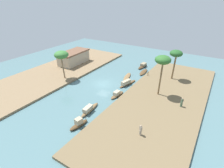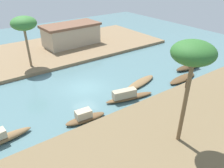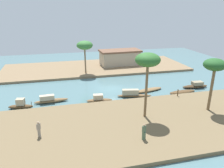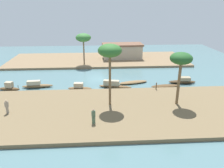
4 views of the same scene
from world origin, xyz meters
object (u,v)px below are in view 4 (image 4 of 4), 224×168
(sampan_with_tall_canopy, at_px, (165,86))
(palm_tree_left_far, at_px, (181,60))
(sampan_downstream_large, at_px, (79,87))
(riverside_building, at_px, (122,51))
(palm_tree_left_near, at_px, (110,52))
(sampan_near_left_bank, at_px, (9,88))
(person_on_near_bank, at_px, (94,117))
(sampan_upstream_small, at_px, (183,81))
(palm_tree_right_tall, at_px, (83,38))
(mooring_post, at_px, (156,86))
(sampan_midstream, at_px, (36,85))
(sampan_foreground, at_px, (133,82))
(sampan_with_red_awning, at_px, (113,85))
(person_by_mooring, at_px, (7,107))

(sampan_with_tall_canopy, relative_size, palm_tree_left_far, 0.69)
(sampan_downstream_large, bearing_deg, riverside_building, 72.00)
(palm_tree_left_near, xyz_separation_m, riverside_building, (4.33, 25.76, -5.08))
(sampan_downstream_large, xyz_separation_m, riverside_building, (8.62, 19.05, 1.71))
(sampan_near_left_bank, distance_m, person_on_near_bank, 17.39)
(sampan_near_left_bank, distance_m, palm_tree_left_far, 25.14)
(sampan_with_tall_canopy, height_order, riverside_building, riverside_building)
(sampan_upstream_small, distance_m, person_on_near_bank, 19.70)
(person_on_near_bank, bearing_deg, palm_tree_left_near, -135.95)
(sampan_near_left_bank, height_order, sampan_with_tall_canopy, sampan_near_left_bank)
(palm_tree_left_far, xyz_separation_m, palm_tree_right_tall, (-12.71, 21.20, -0.34))
(sampan_with_tall_canopy, bearing_deg, palm_tree_right_tall, 129.57)
(mooring_post, relative_size, palm_tree_left_near, 0.14)
(palm_tree_left_near, bearing_deg, palm_tree_right_tall, 101.29)
(sampan_downstream_large, distance_m, sampan_with_tall_canopy, 13.41)
(sampan_midstream, distance_m, sampan_foreground, 15.45)
(sampan_with_red_awning, xyz_separation_m, palm_tree_left_near, (-0.96, -7.31, 6.73))
(person_on_near_bank, bearing_deg, sampan_near_left_bank, -65.02)
(palm_tree_left_near, relative_size, palm_tree_left_far, 1.16)
(sampan_near_left_bank, relative_size, sampan_foreground, 0.65)
(person_on_near_bank, bearing_deg, sampan_with_red_awning, -126.55)
(sampan_near_left_bank, bearing_deg, riverside_building, 53.54)
(sampan_downstream_large, xyz_separation_m, sampan_midstream, (-6.78, 1.38, 0.05))
(sampan_with_tall_canopy, bearing_deg, sampan_near_left_bank, 175.73)
(sampan_midstream, bearing_deg, mooring_post, -13.67)
(sampan_near_left_bank, height_order, palm_tree_left_near, palm_tree_left_near)
(mooring_post, distance_m, palm_tree_right_tall, 20.12)
(sampan_downstream_large, xyz_separation_m, sampan_foreground, (8.64, 2.34, -0.19))
(sampan_midstream, relative_size, person_by_mooring, 2.85)
(sampan_downstream_large, relative_size, palm_tree_left_far, 0.56)
(sampan_with_red_awning, bearing_deg, riverside_building, 92.32)
(sampan_midstream, distance_m, sampan_upstream_small, 23.60)
(riverside_building, bearing_deg, palm_tree_left_near, -101.78)
(sampan_upstream_small, relative_size, person_by_mooring, 2.67)
(palm_tree_left_near, distance_m, riverside_building, 26.61)
(sampan_with_tall_canopy, bearing_deg, sampan_downstream_large, 176.97)
(person_on_near_bank, bearing_deg, sampan_downstream_large, -101.28)
(sampan_near_left_bank, xyz_separation_m, palm_tree_left_near, (14.84, -7.06, 6.70))
(palm_tree_left_near, bearing_deg, sampan_near_left_bank, 154.57)
(sampan_midstream, relative_size, mooring_post, 4.54)
(mooring_post, distance_m, palm_tree_left_far, 7.56)
(sampan_midstream, xyz_separation_m, palm_tree_left_far, (19.61, -8.37, 5.71))
(sampan_with_tall_canopy, distance_m, person_by_mooring, 22.86)
(sampan_with_tall_canopy, bearing_deg, sampan_foreground, 152.09)
(sampan_near_left_bank, relative_size, sampan_with_red_awning, 0.64)
(sampan_midstream, bearing_deg, palm_tree_left_far, -27.24)
(sampan_midstream, height_order, person_on_near_bank, person_on_near_bank)
(sampan_foreground, relative_size, person_on_near_bank, 3.03)
(sampan_upstream_small, distance_m, palm_tree_left_far, 11.30)
(mooring_post, height_order, palm_tree_left_near, palm_tree_left_near)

